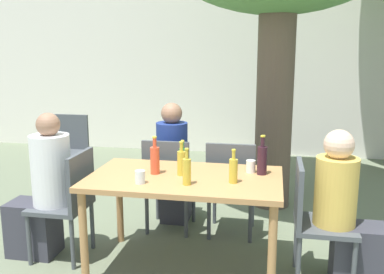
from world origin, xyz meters
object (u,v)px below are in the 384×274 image
(wine_bottle_0, at_px, (262,159))
(oil_cruet_3, at_px, (233,170))
(patio_chair_1, at_px, (313,215))
(patio_chair_3, at_px, (231,183))
(patio_chair_2, at_px, (169,179))
(drinking_glass_1, at_px, (140,177))
(dining_table_front, at_px, (185,187))
(soda_bottle_1, at_px, (155,159))
(drinking_glass_0, at_px, (251,166))
(person_seated_1, at_px, (347,218))
(oil_cruet_5, at_px, (181,162))
(oil_cruet_2, at_px, (187,171))
(person_seated_0, at_px, (43,194))
(patio_chair_4, at_px, (69,146))
(patio_chair_0, at_px, (69,198))
(green_bottle_4, at_px, (183,158))
(person_seated_2, at_px, (174,170))

(wine_bottle_0, distance_m, oil_cruet_3, 0.33)
(patio_chair_1, relative_size, patio_chair_3, 1.00)
(patio_chair_2, xyz_separation_m, drinking_glass_1, (0.01, -0.91, 0.29))
(dining_table_front, relative_size, patio_chair_3, 1.62)
(soda_bottle_1, distance_m, drinking_glass_0, 0.76)
(person_seated_1, height_order, soda_bottle_1, person_seated_1)
(oil_cruet_5, bearing_deg, oil_cruet_3, -16.33)
(person_seated_1, relative_size, oil_cruet_2, 4.34)
(person_seated_0, xyz_separation_m, oil_cruet_3, (1.60, -0.09, 0.32))
(patio_chair_4, bearing_deg, drinking_glass_1, -51.81)
(person_seated_0, height_order, person_seated_1, person_seated_0)
(patio_chair_0, relative_size, soda_bottle_1, 3.06)
(person_seated_0, relative_size, green_bottle_4, 5.22)
(person_seated_0, relative_size, oil_cruet_3, 4.89)
(patio_chair_2, height_order, oil_cruet_2, oil_cruet_2)
(drinking_glass_0, bearing_deg, wine_bottle_0, -22.39)
(drinking_glass_0, bearing_deg, soda_bottle_1, -166.34)
(person_seated_0, bearing_deg, oil_cruet_3, 86.60)
(person_seated_1, bearing_deg, oil_cruet_3, 96.49)
(green_bottle_4, bearing_deg, oil_cruet_3, -35.16)
(patio_chair_2, relative_size, oil_cruet_2, 3.38)
(patio_chair_2, relative_size, drinking_glass_1, 9.57)
(dining_table_front, xyz_separation_m, patio_chair_2, (-0.30, 0.67, -0.16))
(person_seated_1, bearing_deg, soda_bottle_1, 89.04)
(patio_chair_4, bearing_deg, green_bottle_4, -40.97)
(wine_bottle_0, xyz_separation_m, green_bottle_4, (-0.65, 0.05, -0.03))
(patio_chair_0, height_order, drinking_glass_1, patio_chair_0)
(patio_chair_2, height_order, soda_bottle_1, soda_bottle_1)
(patio_chair_4, bearing_deg, patio_chair_3, -27.48)
(person_seated_2, bearing_deg, patio_chair_3, 158.20)
(patio_chair_3, distance_m, green_bottle_4, 0.67)
(patio_chair_0, distance_m, patio_chair_4, 2.03)
(dining_table_front, distance_m, drinking_glass_1, 0.39)
(dining_table_front, bearing_deg, wine_bottle_0, 16.03)
(oil_cruet_2, relative_size, drinking_glass_0, 2.74)
(oil_cruet_5, bearing_deg, patio_chair_3, 62.97)
(patio_chair_2, relative_size, drinking_glass_0, 9.27)
(patio_chair_2, distance_m, person_seated_0, 1.13)
(patio_chair_0, xyz_separation_m, drinking_glass_0, (1.47, 0.20, 0.30))
(patio_chair_2, xyz_separation_m, drinking_glass_0, (0.79, -0.47, 0.30))
(person_seated_2, bearing_deg, person_seated_1, 149.09)
(patio_chair_3, bearing_deg, person_seated_0, 23.91)
(patio_chair_2, height_order, patio_chair_3, same)
(oil_cruet_3, xyz_separation_m, drinking_glass_1, (-0.67, -0.14, -0.05))
(patio_chair_1, height_order, drinking_glass_0, patio_chair_1)
(patio_chair_4, xyz_separation_m, person_seated_1, (3.11, -1.81, -0.00))
(patio_chair_4, height_order, drinking_glass_1, patio_chair_4)
(patio_chair_1, distance_m, person_seated_0, 2.19)
(dining_table_front, relative_size, person_seated_2, 1.20)
(wine_bottle_0, distance_m, oil_cruet_5, 0.63)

